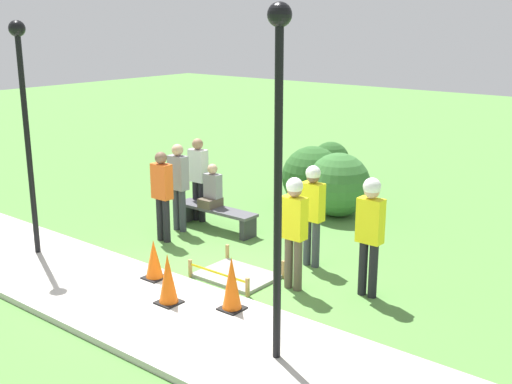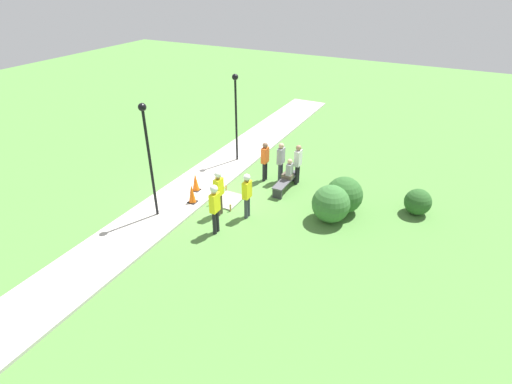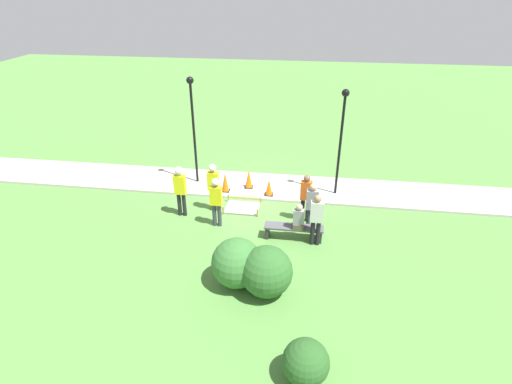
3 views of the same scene
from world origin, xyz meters
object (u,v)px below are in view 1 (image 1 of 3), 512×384
at_px(bystander_in_orange_shirt, 162,191).
at_px(worker_trainee, 312,207).
at_px(traffic_cone_far_patch, 168,279).
at_px(lamppost_near, 278,140).
at_px(park_bench, 216,214).
at_px(traffic_cone_near_patch, 154,259).
at_px(bystander_in_white_shirt, 178,182).
at_px(lamppost_far, 24,106).
at_px(person_seated_on_bench, 212,190).
at_px(worker_supervisor, 294,223).
at_px(worker_assistant, 370,225).
at_px(traffic_cone_sidewalk_edge, 232,284).
at_px(bystander_in_gray_shirt, 198,174).

bearing_deg(bystander_in_orange_shirt, worker_trainee, 13.76).
height_order(traffic_cone_far_patch, lamppost_near, lamppost_near).
bearing_deg(park_bench, traffic_cone_near_patch, -67.74).
bearing_deg(bystander_in_white_shirt, lamppost_far, -108.78).
xyz_separation_m(person_seated_on_bench, worker_supervisor, (3.15, -1.49, 0.30)).
bearing_deg(worker_supervisor, lamppost_far, -158.27).
height_order(traffic_cone_near_patch, bystander_in_orange_shirt, bystander_in_orange_shirt).
relative_size(park_bench, lamppost_near, 0.45).
height_order(worker_assistant, bystander_in_orange_shirt, worker_assistant).
height_order(worker_supervisor, worker_assistant, worker_assistant).
bearing_deg(bystander_in_white_shirt, person_seated_on_bench, 54.30).
bearing_deg(bystander_in_orange_shirt, worker_supervisor, -4.85).
bearing_deg(worker_assistant, traffic_cone_sidewalk_edge, -122.65).
distance_m(worker_supervisor, bystander_in_orange_shirt, 3.34).
height_order(traffic_cone_sidewalk_edge, lamppost_near, lamppost_near).
distance_m(bystander_in_orange_shirt, bystander_in_white_shirt, 0.69).
distance_m(park_bench, person_seated_on_bench, 0.51).
xyz_separation_m(worker_assistant, bystander_in_orange_shirt, (-4.40, -0.23, -0.15)).
height_order(bystander_in_orange_shirt, bystander_in_gray_shirt, bystander_in_gray_shirt).
height_order(traffic_cone_sidewalk_edge, lamppost_far, lamppost_far).
bearing_deg(park_bench, traffic_cone_sidewalk_edge, -44.30).
xyz_separation_m(traffic_cone_near_patch, bystander_in_orange_shirt, (-1.44, 1.56, 0.59)).
distance_m(bystander_in_white_shirt, lamppost_near, 5.91).
xyz_separation_m(traffic_cone_near_patch, worker_supervisor, (1.89, 1.28, 0.69)).
distance_m(traffic_cone_near_patch, lamppost_far, 3.53).
bearing_deg(lamppost_near, bystander_in_orange_shirt, 152.93).
xyz_separation_m(traffic_cone_far_patch, bystander_in_white_shirt, (-2.54, 2.73, 0.55)).
relative_size(person_seated_on_bench, bystander_in_orange_shirt, 0.50).
height_order(worker_assistant, lamppost_near, lamppost_near).
bearing_deg(bystander_in_gray_shirt, traffic_cone_sidewalk_edge, -40.33).
distance_m(park_bench, bystander_in_gray_shirt, 1.01).
distance_m(bystander_in_orange_shirt, lamppost_far, 2.94).
bearing_deg(lamppost_near, traffic_cone_near_patch, 166.22).
distance_m(traffic_cone_near_patch, traffic_cone_sidewalk_edge, 1.76).
height_order(traffic_cone_sidewalk_edge, worker_assistant, worker_assistant).
height_order(worker_trainee, bystander_in_orange_shirt, worker_trainee).
bearing_deg(bystander_in_gray_shirt, person_seated_on_bench, -17.83).
relative_size(traffic_cone_near_patch, traffic_cone_far_patch, 0.84).
xyz_separation_m(worker_supervisor, lamppost_near, (1.21, -2.04, 1.77)).
relative_size(traffic_cone_near_patch, worker_supervisor, 0.36).
relative_size(worker_supervisor, bystander_in_orange_shirt, 1.04).
bearing_deg(traffic_cone_sidewalk_edge, park_bench, 135.70).
bearing_deg(bystander_in_orange_shirt, traffic_cone_far_patch, -41.82).
bearing_deg(bystander_in_orange_shirt, bystander_in_gray_shirt, 104.83).
bearing_deg(park_bench, bystander_in_gray_shirt, 161.98).
bearing_deg(traffic_cone_far_patch, bystander_in_orange_shirt, 138.18).
xyz_separation_m(worker_supervisor, bystander_in_orange_shirt, (-3.33, 0.28, -0.10)).
distance_m(worker_trainee, bystander_in_gray_shirt, 3.43).
xyz_separation_m(worker_supervisor, worker_assistant, (1.07, 0.51, 0.05)).
height_order(traffic_cone_sidewalk_edge, worker_supervisor, worker_supervisor).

